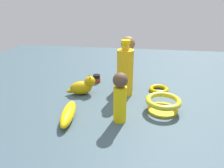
% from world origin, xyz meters
% --- Properties ---
extents(ground, '(2.00, 2.00, 0.00)m').
position_xyz_m(ground, '(0.00, 0.00, 0.00)').
color(ground, '#384C56').
extents(bangle, '(0.09, 0.09, 0.02)m').
position_xyz_m(bangle, '(0.21, 0.15, 0.01)').
color(bangle, '#BC9A05').
rests_on(bangle, ground).
extents(nail_polish_jar, '(0.04, 0.04, 0.04)m').
position_xyz_m(nail_polish_jar, '(-0.12, 0.22, 0.02)').
color(nail_polish_jar, maroon).
rests_on(nail_polish_jar, ground).
extents(person_figure_adult, '(0.06, 0.06, 0.19)m').
position_xyz_m(person_figure_adult, '(0.05, -0.14, 0.10)').
color(person_figure_adult, yellow).
rests_on(person_figure_adult, ground).
extents(banana, '(0.07, 0.19, 0.05)m').
position_xyz_m(banana, '(-0.14, -0.16, 0.02)').
color(banana, yellow).
rests_on(banana, ground).
extents(cat_figurine, '(0.13, 0.09, 0.09)m').
position_xyz_m(cat_figurine, '(-0.15, 0.07, 0.04)').
color(cat_figurine, '#B4900A').
rests_on(cat_figurine, ground).
extents(bottle_tall, '(0.07, 0.07, 0.25)m').
position_xyz_m(bottle_tall, '(0.05, 0.10, 0.11)').
color(bottle_tall, gold).
rests_on(bottle_tall, ground).
extents(bowl, '(0.14, 0.14, 0.06)m').
position_xyz_m(bowl, '(0.21, -0.04, 0.04)').
color(bowl, '#B69F15').
rests_on(bowl, ground).
extents(person_figure_child, '(0.09, 0.09, 0.25)m').
position_xyz_m(person_figure_child, '(0.05, 0.21, 0.13)').
color(person_figure_child, '#C39010').
rests_on(person_figure_child, ground).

